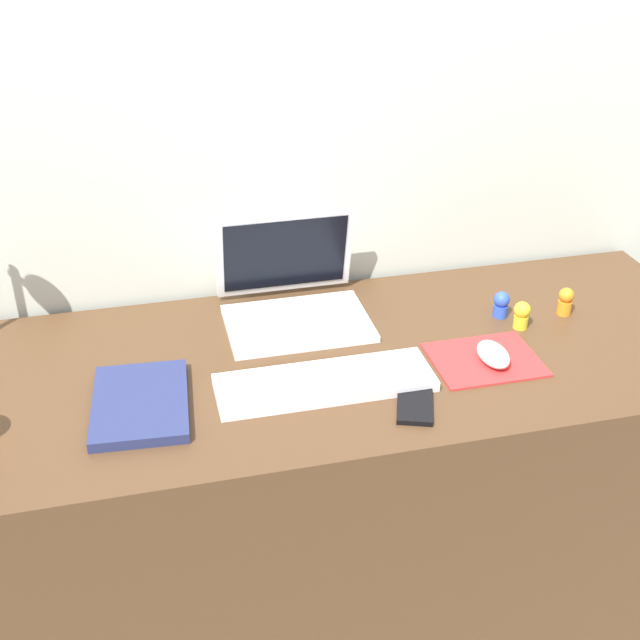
{
  "coord_description": "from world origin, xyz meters",
  "views": [
    {
      "loc": [
        -0.34,
        -1.35,
        1.63
      ],
      "look_at": [
        -0.01,
        0.0,
        0.83
      ],
      "focal_mm": 46.65,
      "sensor_mm": 36.0,
      "label": 1
    }
  ],
  "objects": [
    {
      "name": "mouse",
      "position": [
        0.32,
        -0.09,
        0.76
      ],
      "size": [
        0.06,
        0.1,
        0.03
      ],
      "primitive_type": "ellipsoid",
      "color": "white",
      "rests_on": "mousepad"
    },
    {
      "name": "ground_plane",
      "position": [
        0.0,
        0.0,
        0.0
      ],
      "size": [
        6.0,
        6.0,
        0.0
      ],
      "primitive_type": "plane",
      "color": "gray"
    },
    {
      "name": "keyboard",
      "position": [
        -0.02,
        -0.1,
        0.75
      ],
      "size": [
        0.41,
        0.13,
        0.02
      ],
      "primitive_type": "cube",
      "color": "white",
      "rests_on": "desk"
    },
    {
      "name": "toy_figurine_yellow",
      "position": [
        0.43,
        0.02,
        0.77
      ],
      "size": [
        0.03,
        0.03,
        0.06
      ],
      "color": "yellow",
      "rests_on": "desk"
    },
    {
      "name": "laptop",
      "position": [
        -0.02,
        0.19,
        0.79
      ],
      "size": [
        0.3,
        0.26,
        0.21
      ],
      "color": "white",
      "rests_on": "desk"
    },
    {
      "name": "notebook_pad",
      "position": [
        -0.36,
        -0.08,
        0.75
      ],
      "size": [
        0.19,
        0.25,
        0.02
      ],
      "primitive_type": "cube",
      "rotation": [
        0.0,
        0.0,
        -0.07
      ],
      "color": "navy",
      "rests_on": "desk"
    },
    {
      "name": "mousepad",
      "position": [
        0.31,
        -0.08,
        0.74
      ],
      "size": [
        0.21,
        0.17,
        0.0
      ],
      "primitive_type": "cube",
      "color": "red",
      "rests_on": "desk"
    },
    {
      "name": "toy_figurine_orange",
      "position": [
        0.55,
        0.05,
        0.77
      ],
      "size": [
        0.03,
        0.03,
        0.06
      ],
      "color": "orange",
      "rests_on": "desk"
    },
    {
      "name": "toy_figurine_blue",
      "position": [
        0.41,
        0.08,
        0.77
      ],
      "size": [
        0.03,
        0.03,
        0.06
      ],
      "color": "blue",
      "rests_on": "desk"
    },
    {
      "name": "desk",
      "position": [
        0.0,
        0.0,
        0.37
      ],
      "size": [
        1.7,
        0.63,
        0.74
      ],
      "primitive_type": "cube",
      "color": "#4C331E",
      "rests_on": "ground_plane"
    },
    {
      "name": "back_wall",
      "position": [
        0.0,
        0.35,
        0.77
      ],
      "size": [
        2.9,
        0.05,
        1.55
      ],
      "primitive_type": "cube",
      "color": "beige",
      "rests_on": "ground_plane"
    },
    {
      "name": "cell_phone",
      "position": [
        0.12,
        -0.19,
        0.74
      ],
      "size": [
        0.1,
        0.14,
        0.01
      ],
      "primitive_type": "cube",
      "rotation": [
        0.0,
        0.0,
        -0.34
      ],
      "color": "black",
      "rests_on": "desk"
    }
  ]
}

